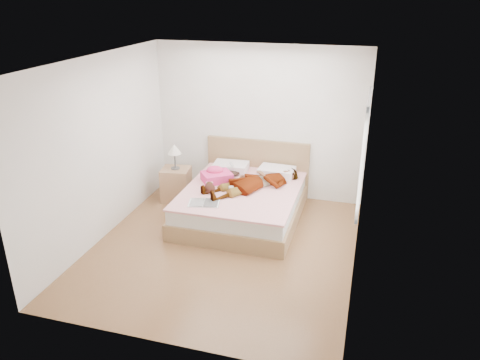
{
  "coord_description": "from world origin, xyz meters",
  "views": [
    {
      "loc": [
        1.81,
        -5.47,
        3.42
      ],
      "look_at": [
        0.0,
        0.85,
        0.7
      ],
      "focal_mm": 35.0,
      "sensor_mm": 36.0,
      "label": 1
    }
  ],
  "objects": [
    {
      "name": "ground",
      "position": [
        0.0,
        0.0,
        0.0
      ],
      "size": [
        4.0,
        4.0,
        0.0
      ],
      "primitive_type": "plane",
      "color": "#4F3118",
      "rests_on": "ground"
    },
    {
      "name": "woman",
      "position": [
        0.16,
        1.1,
        0.63
      ],
      "size": [
        1.63,
        1.69,
        0.24
      ],
      "primitive_type": "imported",
      "rotation": [
        0.0,
        0.0,
        -0.74
      ],
      "color": "white",
      "rests_on": "bed"
    },
    {
      "name": "hair",
      "position": [
        -0.41,
        1.55,
        0.55
      ],
      "size": [
        0.58,
        0.64,
        0.08
      ],
      "primitive_type": "ellipsoid",
      "rotation": [
        0.0,
        0.0,
        0.3
      ],
      "color": "black",
      "rests_on": "bed"
    },
    {
      "name": "phone",
      "position": [
        -0.34,
        1.5,
        0.69
      ],
      "size": [
        0.1,
        0.1,
        0.05
      ],
      "primitive_type": "cube",
      "rotation": [
        0.44,
        0.0,
        0.83
      ],
      "color": "silver",
      "rests_on": "bed"
    },
    {
      "name": "room_shell",
      "position": [
        1.77,
        0.3,
        1.5
      ],
      "size": [
        4.0,
        4.0,
        4.0
      ],
      "color": "white",
      "rests_on": "ground"
    },
    {
      "name": "bed",
      "position": [
        0.0,
        1.04,
        0.28
      ],
      "size": [
        1.8,
        2.08,
        1.0
      ],
      "color": "olive",
      "rests_on": "ground"
    },
    {
      "name": "towel",
      "position": [
        -0.49,
        1.15,
        0.61
      ],
      "size": [
        0.58,
        0.56,
        0.24
      ],
      "color": "#EA3F88",
      "rests_on": "bed"
    },
    {
      "name": "magazine",
      "position": [
        -0.38,
        0.29,
        0.52
      ],
      "size": [
        0.5,
        0.38,
        0.03
      ],
      "color": "white",
      "rests_on": "bed"
    },
    {
      "name": "coffee_mug",
      "position": [
        -0.11,
        0.77,
        0.56
      ],
      "size": [
        0.13,
        0.11,
        0.1
      ],
      "color": "silver",
      "rests_on": "bed"
    },
    {
      "name": "plush_toy",
      "position": [
        -0.44,
        0.7,
        0.58
      ],
      "size": [
        0.22,
        0.28,
        0.14
      ],
      "color": "black",
      "rests_on": "bed"
    },
    {
      "name": "nightstand",
      "position": [
        -1.28,
        1.33,
        0.33
      ],
      "size": [
        0.52,
        0.48,
        1.01
      ],
      "color": "#8F6442",
      "rests_on": "ground"
    }
  ]
}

